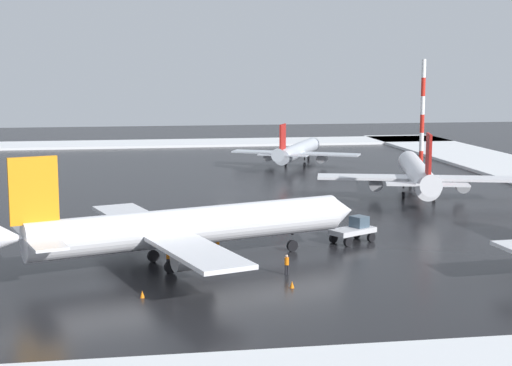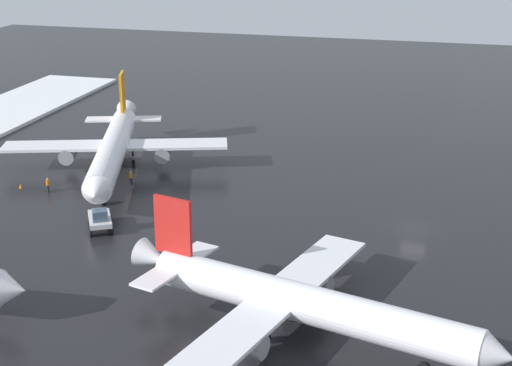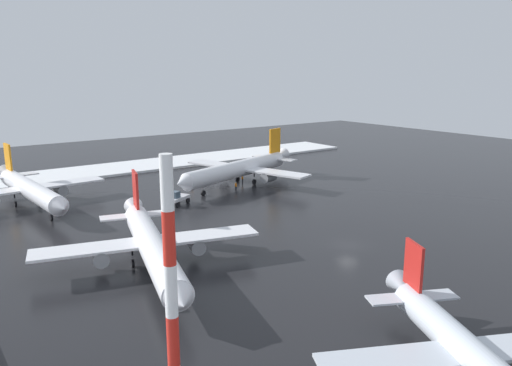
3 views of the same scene
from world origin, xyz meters
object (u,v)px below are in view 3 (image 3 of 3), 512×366
at_px(pushback_tug, 177,198).
at_px(ground_crew_beside_wing, 242,179).
at_px(antenna_mast, 172,316).
at_px(traffic_cone_near_nose, 230,174).
at_px(traffic_cone_mid_line, 184,181).
at_px(airplane_parked_portside, 29,189).
at_px(airplane_distant_tail, 478,362).
at_px(ground_crew_near_tug, 192,181).
at_px(ground_crew_mid_apron, 236,186).
at_px(airplane_far_rear, 151,245).
at_px(airplane_foreground_jet, 240,169).

bearing_deg(pushback_tug, ground_crew_beside_wing, 172.25).
bearing_deg(pushback_tug, antenna_mast, 33.59).
bearing_deg(traffic_cone_near_nose, traffic_cone_mid_line, -85.95).
distance_m(airplane_parked_portside, pushback_tug, 24.32).
bearing_deg(airplane_distant_tail, traffic_cone_mid_line, -166.33).
relative_size(ground_crew_beside_wing, ground_crew_near_tug, 1.00).
bearing_deg(ground_crew_mid_apron, airplane_parked_portside, 126.12).
relative_size(airplane_distant_tail, pushback_tug, 4.87).
distance_m(ground_crew_beside_wing, ground_crew_near_tug, 10.24).
bearing_deg(ground_crew_beside_wing, airplane_distant_tail, 129.63).
distance_m(airplane_distant_tail, airplane_parked_portside, 72.58).
bearing_deg(traffic_cone_mid_line, pushback_tug, -32.04).
bearing_deg(airplane_far_rear, airplane_parked_portside, -157.46).
relative_size(airplane_parked_portside, traffic_cone_mid_line, 57.57).
distance_m(airplane_far_rear, traffic_cone_near_nose, 53.86).
height_order(airplane_foreground_jet, ground_crew_mid_apron, airplane_foreground_jet).
xyz_separation_m(pushback_tug, traffic_cone_near_nose, (-15.58, 20.81, -1.01)).
bearing_deg(ground_crew_mid_apron, airplane_far_rear, -174.38).
relative_size(airplane_far_rear, airplane_parked_portside, 0.98).
height_order(airplane_foreground_jet, ground_crew_beside_wing, airplane_foreground_jet).
xyz_separation_m(ground_crew_near_tug, traffic_cone_mid_line, (-3.84, 0.33, -0.70)).
height_order(airplane_parked_portside, pushback_tug, airplane_parked_portside).
xyz_separation_m(airplane_foreground_jet, traffic_cone_mid_line, (-8.52, -7.86, -3.07)).
bearing_deg(pushback_tug, ground_crew_near_tug, -158.48).
height_order(airplane_far_rear, traffic_cone_near_nose, airplane_far_rear).
distance_m(ground_crew_near_tug, ground_crew_mid_apron, 9.63).
xyz_separation_m(airplane_foreground_jet, ground_crew_beside_wing, (-1.05, 1.38, -2.38)).
xyz_separation_m(airplane_foreground_jet, airplane_parked_portside, (-6.85, -37.52, -0.24)).
distance_m(traffic_cone_near_nose, traffic_cone_mid_line, 11.60).
distance_m(airplane_distant_tail, ground_crew_near_tug, 70.82).
relative_size(airplane_far_rear, traffic_cone_near_nose, 56.51).
height_order(ground_crew_mid_apron, traffic_cone_near_nose, ground_crew_mid_apron).
bearing_deg(ground_crew_near_tug, traffic_cone_near_nose, -88.99).
xyz_separation_m(ground_crew_beside_wing, traffic_cone_near_nose, (-8.29, 2.33, -0.70)).
relative_size(pushback_tug, traffic_cone_near_nose, 9.25).
bearing_deg(ground_crew_mid_apron, ground_crew_beside_wing, 7.96).
relative_size(airplane_far_rear, traffic_cone_mid_line, 56.51).
height_order(airplane_far_rear, pushback_tug, airplane_far_rear).
distance_m(airplane_parked_portside, ground_crew_near_tug, 29.48).
bearing_deg(ground_crew_beside_wing, traffic_cone_mid_line, 21.68).
xyz_separation_m(antenna_mast, traffic_cone_mid_line, (-65.82, 35.39, -8.80)).
relative_size(airplane_parked_portside, ground_crew_near_tug, 18.52).
height_order(airplane_foreground_jet, airplane_far_rear, airplane_foreground_jet).
height_order(airplane_distant_tail, antenna_mast, antenna_mast).
bearing_deg(airplane_distant_tail, airplane_parked_portside, -143.10).
bearing_deg(ground_crew_near_tug, ground_crew_beside_wing, -131.11).
xyz_separation_m(ground_crew_mid_apron, antenna_mast, (53.66, -39.91, 8.10)).
distance_m(airplane_far_rear, antenna_mast, 29.58).
bearing_deg(ground_crew_near_tug, traffic_cone_mid_line, -25.32).
height_order(pushback_tug, ground_crew_beside_wing, pushback_tug).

